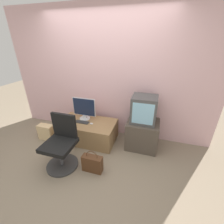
# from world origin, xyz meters

# --- Properties ---
(ground_plane) EXTENTS (12.00, 12.00, 0.00)m
(ground_plane) POSITION_xyz_m (0.00, 0.00, 0.00)
(ground_plane) COLOR #7F705B
(wall_back) EXTENTS (4.40, 0.05, 2.60)m
(wall_back) POSITION_xyz_m (0.00, 1.32, 1.30)
(wall_back) COLOR beige
(wall_back) RESTS_ON ground_plane
(desk) EXTENTS (1.18, 0.67, 0.43)m
(desk) POSITION_xyz_m (-0.27, 0.85, 0.22)
(desk) COLOR #937047
(desk) RESTS_ON ground_plane
(side_stand) EXTENTS (0.60, 0.52, 0.57)m
(side_stand) POSITION_xyz_m (0.86, 0.96, 0.28)
(side_stand) COLOR #4C4238
(side_stand) RESTS_ON ground_plane
(main_monitor) EXTENTS (0.50, 0.22, 0.47)m
(main_monitor) POSITION_xyz_m (-0.38, 0.97, 0.66)
(main_monitor) COLOR silver
(main_monitor) RESTS_ON desk
(keyboard) EXTENTS (0.30, 0.11, 0.01)m
(keyboard) POSITION_xyz_m (-0.37, 0.80, 0.44)
(keyboard) COLOR #2D2D2D
(keyboard) RESTS_ON desk
(mouse) EXTENTS (0.07, 0.04, 0.03)m
(mouse) POSITION_xyz_m (-0.14, 0.79, 0.45)
(mouse) COLOR silver
(mouse) RESTS_ON desk
(crt_tv) EXTENTS (0.45, 0.41, 0.51)m
(crt_tv) POSITION_xyz_m (0.85, 0.97, 0.82)
(crt_tv) COLOR #474747
(crt_tv) RESTS_ON side_stand
(office_chair) EXTENTS (0.53, 0.53, 0.90)m
(office_chair) POSITION_xyz_m (-0.37, 0.07, 0.40)
(office_chair) COLOR #333333
(office_chair) RESTS_ON ground_plane
(cardboard_box_lower) EXTENTS (0.33, 0.16, 0.34)m
(cardboard_box_lower) POSITION_xyz_m (-1.15, 0.61, 0.17)
(cardboard_box_lower) COLOR #D1B27F
(cardboard_box_lower) RESTS_ON ground_plane
(handbag) EXTENTS (0.34, 0.13, 0.40)m
(handbag) POSITION_xyz_m (0.17, 0.07, 0.15)
(handbag) COLOR #4C2D19
(handbag) RESTS_ON ground_plane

